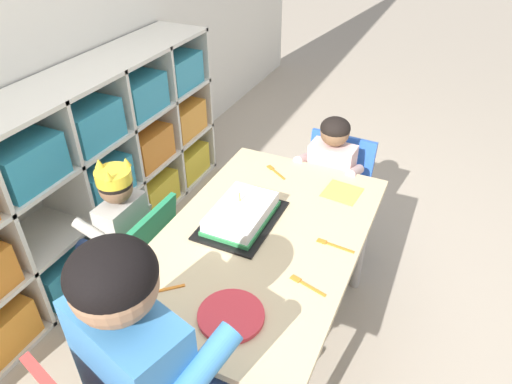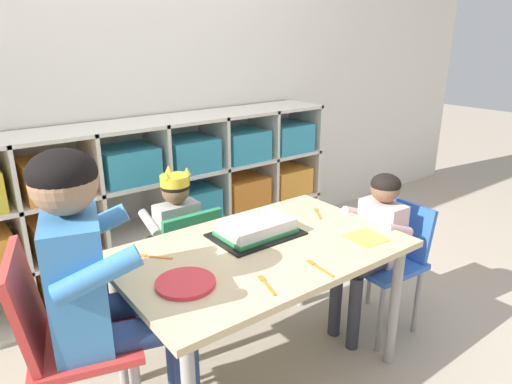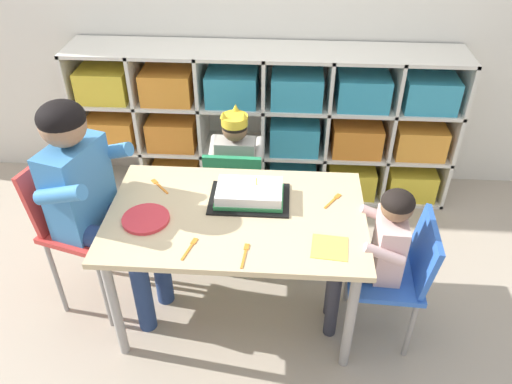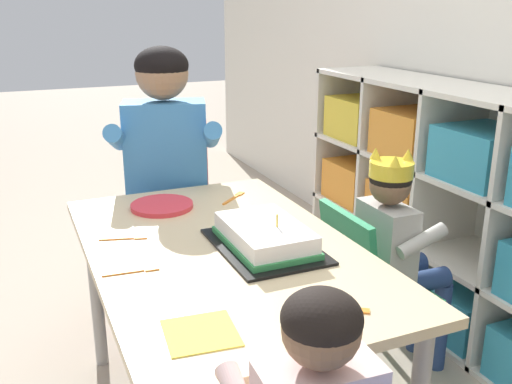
% 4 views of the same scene
% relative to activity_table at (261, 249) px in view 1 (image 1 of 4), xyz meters
% --- Properties ---
extents(ground, '(16.00, 16.00, 0.00)m').
position_rel_activity_table_xyz_m(ground, '(0.00, 0.00, -0.54)').
color(ground, tan).
extents(storage_cubby_shelf, '(2.28, 0.34, 0.94)m').
position_rel_activity_table_xyz_m(storage_cubby_shelf, '(0.11, 1.05, -0.09)').
color(storage_cubby_shelf, silver).
rests_on(storage_cubby_shelf, ground).
extents(activity_table, '(1.12, 0.70, 0.60)m').
position_rel_activity_table_xyz_m(activity_table, '(0.00, 0.00, 0.00)').
color(activity_table, '#D1B789').
rests_on(activity_table, ground).
extents(classroom_chair_blue, '(0.33, 0.31, 0.62)m').
position_rel_activity_table_xyz_m(classroom_chair_blue, '(-0.06, 0.53, -0.18)').
color(classroom_chair_blue, '#238451').
rests_on(classroom_chair_blue, ground).
extents(child_with_crown, '(0.30, 0.31, 0.80)m').
position_rel_activity_table_xyz_m(child_with_crown, '(-0.06, 0.63, -0.04)').
color(child_with_crown, '#B2ADA3').
rests_on(child_with_crown, ground).
extents(adult_helper_seated, '(0.47, 0.46, 1.10)m').
position_rel_activity_table_xyz_m(adult_helper_seated, '(-0.63, 0.01, 0.15)').
color(adult_helper_seated, '#3D7FBC').
rests_on(adult_helper_seated, ground).
extents(classroom_chair_guest_side, '(0.36, 0.37, 0.64)m').
position_rel_activity_table_xyz_m(classroom_chair_guest_side, '(0.71, -0.07, -0.15)').
color(classroom_chair_guest_side, blue).
rests_on(classroom_chair_guest_side, ground).
extents(guest_at_table_side, '(0.31, 0.30, 0.80)m').
position_rel_activity_table_xyz_m(guest_at_table_side, '(0.61, -0.07, -0.03)').
color(guest_at_table_side, beige).
rests_on(guest_at_table_side, ground).
extents(birthday_cake_on_tray, '(0.36, 0.25, 0.10)m').
position_rel_activity_table_xyz_m(birthday_cake_on_tray, '(0.05, 0.10, 0.09)').
color(birthday_cake_on_tray, black).
rests_on(birthday_cake_on_tray, activity_table).
extents(paper_plate_stack, '(0.20, 0.20, 0.01)m').
position_rel_activity_table_xyz_m(paper_plate_stack, '(-0.38, -0.07, 0.07)').
color(paper_plate_stack, '#DB333D').
rests_on(paper_plate_stack, activity_table).
extents(paper_napkin_square, '(0.16, 0.16, 0.00)m').
position_rel_activity_table_xyz_m(paper_napkin_square, '(0.39, -0.19, 0.07)').
color(paper_napkin_square, '#F4DB4C').
rests_on(paper_napkin_square, activity_table).
extents(fork_beside_plate_stack, '(0.09, 0.12, 0.00)m').
position_rel_activity_table_xyz_m(fork_beside_plate_stack, '(0.43, 0.12, 0.07)').
color(fork_beside_plate_stack, orange).
rests_on(fork_beside_plate_stack, activity_table).
extents(fork_scattered_mid_table, '(0.11, 0.11, 0.00)m').
position_rel_activity_table_xyz_m(fork_scattered_mid_table, '(-0.38, 0.18, 0.07)').
color(fork_scattered_mid_table, orange).
rests_on(fork_scattered_mid_table, activity_table).
extents(fork_at_table_front_edge, '(0.03, 0.14, 0.00)m').
position_rel_activity_table_xyz_m(fork_at_table_front_edge, '(0.06, -0.25, 0.07)').
color(fork_at_table_front_edge, orange).
rests_on(fork_at_table_front_edge, activity_table).
extents(fork_near_cake_tray, '(0.05, 0.13, 0.00)m').
position_rel_activity_table_xyz_m(fork_near_cake_tray, '(-0.16, -0.23, 0.07)').
color(fork_near_cake_tray, orange).
rests_on(fork_near_cake_tray, activity_table).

